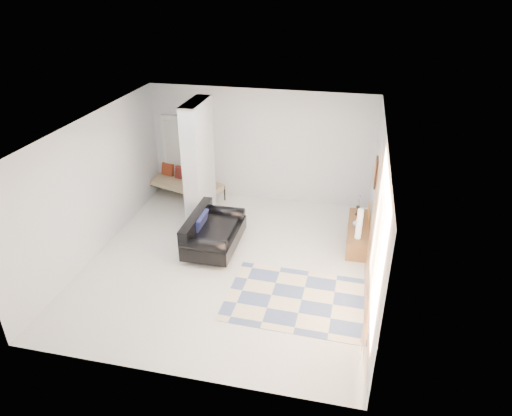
# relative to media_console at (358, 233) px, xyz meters

# --- Properties ---
(floor) EXTENTS (6.00, 6.00, 0.00)m
(floor) POSITION_rel_media_console_xyz_m (-2.52, -1.33, -0.21)
(floor) COLOR white
(floor) RESTS_ON ground
(ceiling) EXTENTS (6.00, 6.00, 0.00)m
(ceiling) POSITION_rel_media_console_xyz_m (-2.52, -1.33, 2.59)
(ceiling) COLOR white
(ceiling) RESTS_ON wall_back
(wall_back) EXTENTS (6.00, 0.00, 6.00)m
(wall_back) POSITION_rel_media_console_xyz_m (-2.52, 1.67, 1.19)
(wall_back) COLOR silver
(wall_back) RESTS_ON ground
(wall_front) EXTENTS (6.00, 0.00, 6.00)m
(wall_front) POSITION_rel_media_console_xyz_m (-2.52, -4.33, 1.19)
(wall_front) COLOR silver
(wall_front) RESTS_ON ground
(wall_left) EXTENTS (0.00, 6.00, 6.00)m
(wall_left) POSITION_rel_media_console_xyz_m (-5.27, -1.33, 1.19)
(wall_left) COLOR silver
(wall_left) RESTS_ON ground
(wall_right) EXTENTS (0.00, 6.00, 6.00)m
(wall_right) POSITION_rel_media_console_xyz_m (0.23, -1.33, 1.19)
(wall_right) COLOR silver
(wall_right) RESTS_ON ground
(partition_column) EXTENTS (0.35, 1.20, 2.80)m
(partition_column) POSITION_rel_media_console_xyz_m (-3.62, 0.27, 1.19)
(partition_column) COLOR #B6BCBE
(partition_column) RESTS_ON floor
(hallway_door) EXTENTS (0.85, 0.06, 2.04)m
(hallway_door) POSITION_rel_media_console_xyz_m (-4.62, 1.63, 0.81)
(hallway_door) COLOR white
(hallway_door) RESTS_ON floor
(curtain) EXTENTS (0.00, 2.55, 2.55)m
(curtain) POSITION_rel_media_console_xyz_m (0.15, -2.48, 1.24)
(curtain) COLOR #FF9843
(curtain) RESTS_ON wall_right
(wall_art) EXTENTS (0.04, 0.45, 0.55)m
(wall_art) POSITION_rel_media_console_xyz_m (0.20, -0.00, 1.44)
(wall_art) COLOR black
(wall_art) RESTS_ON wall_right
(media_console) EXTENTS (0.45, 1.61, 0.80)m
(media_console) POSITION_rel_media_console_xyz_m (0.00, 0.00, 0.00)
(media_console) COLOR brown
(media_console) RESTS_ON floor
(loveseat) EXTENTS (0.98, 1.67, 0.76)m
(loveseat) POSITION_rel_media_console_xyz_m (-3.01, -0.89, 0.15)
(loveseat) COLOR silver
(loveseat) RESTS_ON floor
(daybed) EXTENTS (2.16, 1.44, 0.77)m
(daybed) POSITION_rel_media_console_xyz_m (-4.44, 1.26, 0.20)
(daybed) COLOR black
(daybed) RESTS_ON floor
(area_rug) EXTENTS (2.71, 1.85, 0.01)m
(area_rug) POSITION_rel_media_console_xyz_m (-0.92, -2.23, -0.20)
(area_rug) COLOR beige
(area_rug) RESTS_ON floor
(cylinder_lamp) EXTENTS (0.12, 0.12, 0.64)m
(cylinder_lamp) POSITION_rel_media_console_xyz_m (-0.02, -0.51, 0.52)
(cylinder_lamp) COLOR white
(cylinder_lamp) RESTS_ON media_console
(bronze_figurine) EXTENTS (0.13, 0.13, 0.23)m
(bronze_figurine) POSITION_rel_media_console_xyz_m (-0.05, 0.48, 0.31)
(bronze_figurine) COLOR #312116
(bronze_figurine) RESTS_ON media_console
(vase) EXTENTS (0.20, 0.20, 0.19)m
(vase) POSITION_rel_media_console_xyz_m (-0.05, -0.06, 0.29)
(vase) COLOR white
(vase) RESTS_ON media_console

